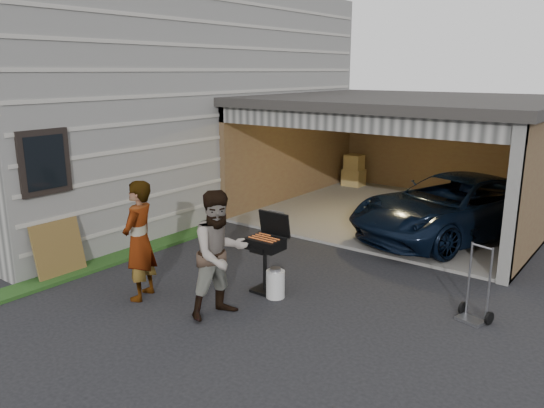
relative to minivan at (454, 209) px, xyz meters
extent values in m
plane|color=black|center=(-2.36, -5.44, -0.65)|extent=(80.00, 80.00, 0.00)
cube|color=#474744|center=(-8.36, -1.44, 2.10)|extent=(7.00, 11.00, 5.50)
cube|color=#193814|center=(-4.61, -6.44, -0.62)|extent=(0.50, 8.00, 0.06)
cube|color=#605E59|center=(-1.61, 1.06, -0.62)|extent=(6.50, 6.00, 0.06)
cube|color=#503625|center=(-1.61, 3.98, 0.70)|extent=(6.50, 0.15, 2.70)
cube|color=#503625|center=(-4.78, 1.06, 0.70)|extent=(0.15, 6.00, 2.70)
cube|color=#2D2B28|center=(-1.61, 1.06, 2.15)|extent=(6.80, 6.30, 0.20)
cube|color=#474744|center=(-1.61, -1.86, 1.87)|extent=(6.50, 0.16, 0.36)
cube|color=beige|center=(-1.61, -0.64, 1.97)|extent=(6.00, 2.40, 0.06)
cube|color=#474744|center=(1.54, -1.89, 0.70)|extent=(0.20, 0.18, 2.70)
cube|color=brown|center=(-4.16, 3.26, -0.34)|extent=(0.60, 0.50, 0.50)
cube|color=brown|center=(-4.16, 3.26, 0.13)|extent=(0.50, 0.45, 0.45)
cube|color=brown|center=(0.84, 3.16, -0.29)|extent=(0.55, 0.50, 0.60)
imported|color=black|center=(0.00, 0.00, 0.00)|extent=(3.73, 5.15, 1.30)
imported|color=#A8BED4|center=(-2.86, -5.94, 0.29)|extent=(0.67, 0.81, 1.89)
imported|color=#4A331D|center=(-1.44, -5.64, 0.29)|extent=(0.93, 1.07, 1.88)
cube|color=black|center=(-1.46, -4.58, -0.63)|extent=(0.37, 0.37, 0.04)
cylinder|color=black|center=(-1.46, -4.58, -0.26)|extent=(0.06, 0.06, 0.74)
cube|color=black|center=(-1.46, -4.58, 0.16)|extent=(0.58, 0.40, 0.18)
cube|color=#59595B|center=(-1.46, -4.58, 0.24)|extent=(0.53, 0.35, 0.01)
cube|color=black|center=(-1.46, -4.33, 0.43)|extent=(0.58, 0.10, 0.40)
cylinder|color=silver|center=(-1.18, -4.67, -0.43)|extent=(0.37, 0.37, 0.44)
cube|color=brown|center=(-4.70, -6.23, -0.16)|extent=(0.25, 0.89, 0.98)
cube|color=gray|center=(1.54, -3.64, -0.63)|extent=(0.42, 0.32, 0.04)
cylinder|color=black|center=(1.37, -3.47, -0.56)|extent=(0.09, 0.19, 0.19)
cylinder|color=black|center=(1.78, -3.58, -0.56)|extent=(0.09, 0.19, 0.19)
cylinder|color=gray|center=(1.42, -3.48, -0.07)|extent=(0.03, 0.03, 1.10)
cylinder|color=gray|center=(1.73, -3.56, -0.07)|extent=(0.03, 0.03, 1.10)
cylinder|color=gray|center=(1.58, -3.52, 0.45)|extent=(0.31, 0.11, 0.03)
camera|label=1|loc=(3.49, -10.89, 2.84)|focal=35.00mm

